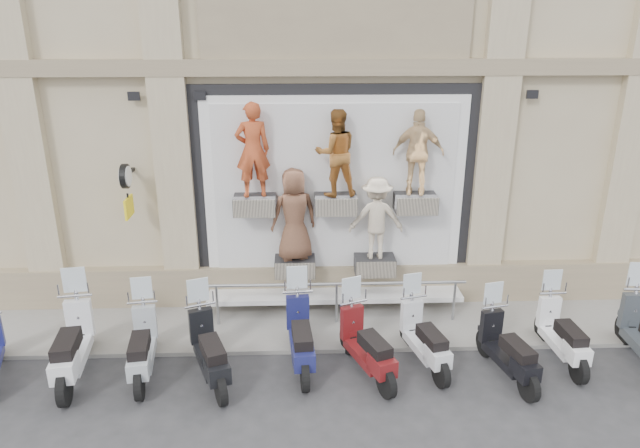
# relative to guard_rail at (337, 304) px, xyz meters

# --- Properties ---
(ground) EXTENTS (90.00, 90.00, 0.00)m
(ground) POSITION_rel_guard_rail_xyz_m (0.00, -2.00, -0.47)
(ground) COLOR #303033
(ground) RESTS_ON ground
(sidewalk) EXTENTS (16.00, 2.20, 0.08)m
(sidewalk) POSITION_rel_guard_rail_xyz_m (0.00, 0.10, -0.43)
(sidewalk) COLOR gray
(sidewalk) RESTS_ON ground
(building) EXTENTS (14.00, 8.60, 12.00)m
(building) POSITION_rel_guard_rail_xyz_m (0.00, 5.00, 5.54)
(building) COLOR #BCAD89
(building) RESTS_ON ground
(shop_vitrine) EXTENTS (5.60, 0.83, 4.30)m
(shop_vitrine) POSITION_rel_guard_rail_xyz_m (0.03, 0.74, 1.93)
(shop_vitrine) COLOR black
(shop_vitrine) RESTS_ON ground
(guard_rail) EXTENTS (5.06, 0.10, 0.93)m
(guard_rail) POSITION_rel_guard_rail_xyz_m (0.00, 0.00, 0.00)
(guard_rail) COLOR #9EA0A5
(guard_rail) RESTS_ON ground
(clock_sign_bracket) EXTENTS (0.10, 0.80, 1.02)m
(clock_sign_bracket) POSITION_rel_guard_rail_xyz_m (-3.90, 0.47, 2.34)
(clock_sign_bracket) COLOR black
(clock_sign_bracket) RESTS_ON ground
(scooter_b) EXTENTS (0.89, 2.15, 1.70)m
(scooter_b) POSITION_rel_guard_rail_xyz_m (-4.48, -1.52, 0.38)
(scooter_b) COLOR silver
(scooter_b) RESTS_ON ground
(scooter_c) EXTENTS (0.80, 1.93, 1.52)m
(scooter_c) POSITION_rel_guard_rail_xyz_m (-3.35, -1.50, 0.29)
(scooter_c) COLOR #99A0A5
(scooter_c) RESTS_ON ground
(scooter_d) EXTENTS (1.21, 2.01, 1.57)m
(scooter_d) POSITION_rel_guard_rail_xyz_m (-2.21, -1.69, 0.32)
(scooter_d) COLOR black
(scooter_d) RESTS_ON ground
(scooter_e) EXTENTS (0.73, 2.00, 1.59)m
(scooter_e) POSITION_rel_guard_rail_xyz_m (-0.70, -1.33, 0.33)
(scooter_e) COLOR #16194F
(scooter_e) RESTS_ON ground
(scooter_f) EXTENTS (1.19, 1.95, 1.53)m
(scooter_f) POSITION_rel_guard_rail_xyz_m (0.40, -1.63, 0.30)
(scooter_f) COLOR #5D0F11
(scooter_f) RESTS_ON ground
(scooter_g) EXTENTS (0.94, 1.89, 1.47)m
(scooter_g) POSITION_rel_guard_rail_xyz_m (1.42, -1.39, 0.27)
(scooter_g) COLOR silver
(scooter_g) RESTS_ON ground
(scooter_h) EXTENTS (0.90, 1.88, 1.47)m
(scooter_h) POSITION_rel_guard_rail_xyz_m (2.73, -1.80, 0.27)
(scooter_h) COLOR black
(scooter_h) RESTS_ON ground
(scooter_i) EXTENTS (0.61, 1.84, 1.48)m
(scooter_i) POSITION_rel_guard_rail_xyz_m (3.84, -1.35, 0.27)
(scooter_i) COLOR white
(scooter_i) RESTS_ON ground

